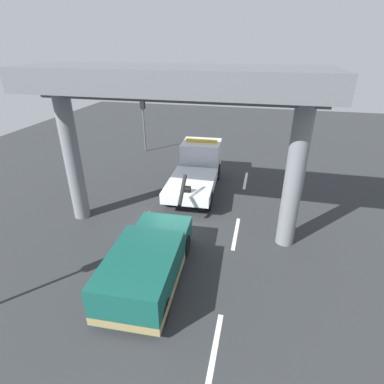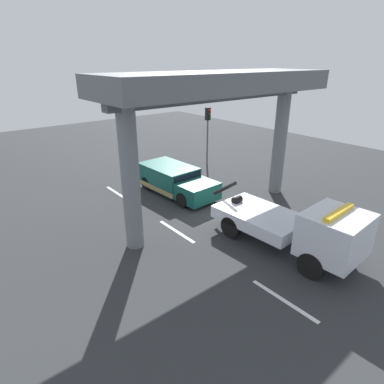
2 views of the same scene
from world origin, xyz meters
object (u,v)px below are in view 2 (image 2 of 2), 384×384
tow_truck_white (300,227)px  towed_van_green (175,181)px  traffic_light_near (208,123)px  traffic_cone_orange (239,203)px

tow_truck_white → towed_van_green: 8.44m
towed_van_green → traffic_light_near: 6.67m
traffic_light_near → traffic_cone_orange: (7.07, -4.00, -2.80)m
traffic_cone_orange → tow_truck_white: bearing=-17.0°
towed_van_green → traffic_cone_orange: bearing=19.8°
towed_van_green → traffic_cone_orange: towed_van_green is taller
tow_truck_white → traffic_cone_orange: size_ratio=12.16×
towed_van_green → traffic_light_near: traffic_light_near is taller
traffic_light_near → towed_van_green: bearing=-59.9°
tow_truck_white → traffic_cone_orange: bearing=163.0°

